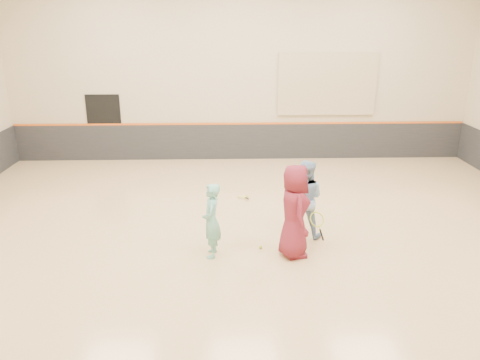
{
  "coord_description": "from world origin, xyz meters",
  "views": [
    {
      "loc": [
        -0.49,
        -9.3,
        4.48
      ],
      "look_at": [
        -0.2,
        0.4,
        1.15
      ],
      "focal_mm": 35.0,
      "sensor_mm": 36.0,
      "label": 1
    }
  ],
  "objects_px": {
    "instructor": "(304,199)",
    "young_man": "(294,211)",
    "girl": "(212,221)",
    "spare_racket": "(243,195)"
  },
  "relations": [
    {
      "from": "instructor",
      "to": "young_man",
      "type": "bearing_deg",
      "value": 86.29
    },
    {
      "from": "girl",
      "to": "young_man",
      "type": "xyz_separation_m",
      "value": [
        1.62,
        -0.0,
        0.19
      ]
    },
    {
      "from": "young_man",
      "to": "spare_racket",
      "type": "distance_m",
      "value": 3.47
    },
    {
      "from": "instructor",
      "to": "young_man",
      "type": "relative_size",
      "value": 0.91
    },
    {
      "from": "spare_racket",
      "to": "instructor",
      "type": "bearing_deg",
      "value": -62.4
    },
    {
      "from": "young_man",
      "to": "spare_racket",
      "type": "relative_size",
      "value": 2.94
    },
    {
      "from": "girl",
      "to": "instructor",
      "type": "distance_m",
      "value": 2.16
    },
    {
      "from": "girl",
      "to": "young_man",
      "type": "bearing_deg",
      "value": 92.3
    },
    {
      "from": "instructor",
      "to": "spare_racket",
      "type": "xyz_separation_m",
      "value": [
        -1.23,
        2.35,
        -0.79
      ]
    },
    {
      "from": "instructor",
      "to": "young_man",
      "type": "distance_m",
      "value": 0.96
    }
  ]
}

